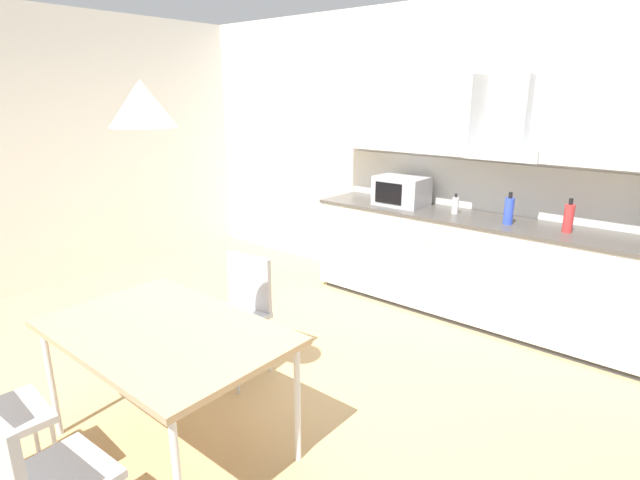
# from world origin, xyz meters

# --- Properties ---
(ground_plane) EXTENTS (8.52, 7.22, 0.02)m
(ground_plane) POSITION_xyz_m (0.00, 0.00, -0.01)
(ground_plane) COLOR tan
(wall_back) EXTENTS (6.81, 0.10, 2.81)m
(wall_back) POSITION_xyz_m (0.00, 2.46, 1.40)
(wall_back) COLOR silver
(wall_back) RESTS_ON ground_plane
(wall_left) EXTENTS (0.10, 5.77, 2.81)m
(wall_left) POSITION_xyz_m (-2.89, 0.00, 1.40)
(wall_left) COLOR silver
(wall_left) RESTS_ON ground_plane
(kitchen_counter) EXTENTS (3.44, 0.63, 0.93)m
(kitchen_counter) POSITION_xyz_m (1.04, 2.11, 0.47)
(kitchen_counter) COLOR #333333
(kitchen_counter) RESTS_ON ground_plane
(backsplash_tile) EXTENTS (3.42, 0.02, 0.45)m
(backsplash_tile) POSITION_xyz_m (1.04, 2.39, 1.16)
(backsplash_tile) COLOR silver
(backsplash_tile) RESTS_ON kitchen_counter
(upper_wall_cabinets) EXTENTS (3.42, 0.40, 0.69)m
(upper_wall_cabinets) POSITION_xyz_m (1.04, 2.24, 1.78)
(upper_wall_cabinets) COLOR silver
(microwave) EXTENTS (0.48, 0.35, 0.28)m
(microwave) POSITION_xyz_m (0.10, 2.10, 1.07)
(microwave) COLOR #ADADB2
(microwave) RESTS_ON kitchen_counter
(bottle_blue) EXTENTS (0.08, 0.08, 0.27)m
(bottle_blue) POSITION_xyz_m (1.16, 2.05, 1.05)
(bottle_blue) COLOR blue
(bottle_blue) RESTS_ON kitchen_counter
(bottle_white) EXTENTS (0.06, 0.06, 0.18)m
(bottle_white) POSITION_xyz_m (0.66, 2.12, 1.01)
(bottle_white) COLOR white
(bottle_white) RESTS_ON kitchen_counter
(bottle_red) EXTENTS (0.08, 0.08, 0.27)m
(bottle_red) POSITION_xyz_m (1.61, 2.10, 1.05)
(bottle_red) COLOR red
(bottle_red) RESTS_ON kitchen_counter
(dining_table) EXTENTS (1.38, 0.89, 0.75)m
(dining_table) POSITION_xyz_m (0.31, -0.70, 0.71)
(dining_table) COLOR tan
(dining_table) RESTS_ON ground_plane
(chair_far_left) EXTENTS (0.44, 0.44, 0.87)m
(chair_far_left) POSITION_xyz_m (-0.01, 0.12, 0.53)
(chair_far_left) COLOR #B2B2B7
(chair_far_left) RESTS_ON ground_plane
(chair_near_right) EXTENTS (0.42, 0.42, 0.87)m
(chair_near_right) POSITION_xyz_m (0.62, -1.52, 0.53)
(chair_near_right) COLOR #B2B2B7
(chair_near_right) RESTS_ON ground_plane
(pendant_lamp) EXTENTS (0.32, 0.32, 0.22)m
(pendant_lamp) POSITION_xyz_m (0.31, -0.70, 1.94)
(pendant_lamp) COLOR silver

